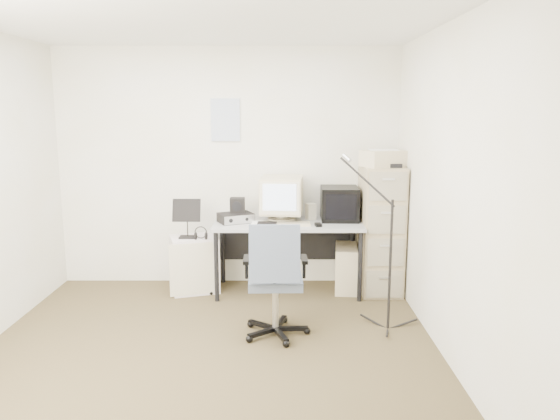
{
  "coord_description": "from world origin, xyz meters",
  "views": [
    {
      "loc": [
        0.55,
        -3.97,
        1.87
      ],
      "look_at": [
        0.55,
        0.95,
        0.95
      ],
      "focal_mm": 35.0,
      "sensor_mm": 36.0,
      "label": 1
    }
  ],
  "objects_px": {
    "office_chair": "(275,278)",
    "filing_cabinet": "(381,229)",
    "side_cart": "(195,264)",
    "desk": "(288,257)"
  },
  "relations": [
    {
      "from": "office_chair",
      "to": "filing_cabinet",
      "type": "bearing_deg",
      "value": 45.68
    },
    {
      "from": "filing_cabinet",
      "to": "office_chair",
      "type": "xyz_separation_m",
      "value": [
        -1.07,
        -1.14,
        -0.16
      ]
    },
    {
      "from": "desk",
      "to": "side_cart",
      "type": "relative_size",
      "value": 2.61
    },
    {
      "from": "filing_cabinet",
      "to": "office_chair",
      "type": "relative_size",
      "value": 1.32
    },
    {
      "from": "office_chair",
      "to": "side_cart",
      "type": "bearing_deg",
      "value": 125.71
    },
    {
      "from": "side_cart",
      "to": "office_chair",
      "type": "bearing_deg",
      "value": -69.85
    },
    {
      "from": "filing_cabinet",
      "to": "side_cart",
      "type": "height_order",
      "value": "filing_cabinet"
    },
    {
      "from": "filing_cabinet",
      "to": "side_cart",
      "type": "distance_m",
      "value": 1.95
    },
    {
      "from": "desk",
      "to": "side_cart",
      "type": "xyz_separation_m",
      "value": [
        -0.96,
        0.01,
        -0.08
      ]
    },
    {
      "from": "desk",
      "to": "side_cart",
      "type": "bearing_deg",
      "value": 179.22
    }
  ]
}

